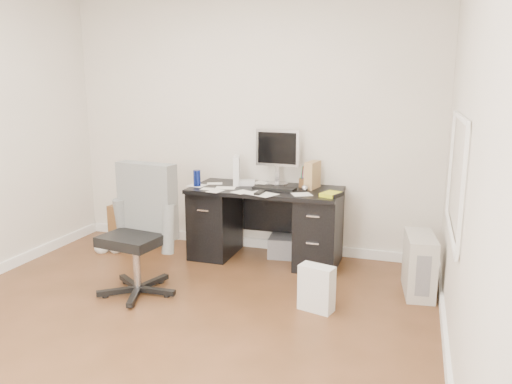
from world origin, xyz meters
TOP-DOWN VIEW (x-y plane):
  - ground at (0.00, 0.00)m, footprint 4.00×4.00m
  - room_shell at (0.03, 0.03)m, footprint 4.02×4.02m
  - desk at (0.30, 1.65)m, footprint 1.50×0.70m
  - loose_papers at (0.10, 1.60)m, footprint 1.10×0.60m
  - lcd_monitor at (0.37, 1.85)m, footprint 0.48×0.29m
  - keyboard at (0.40, 1.61)m, footprint 0.44×0.19m
  - computer_mouse at (0.71, 1.61)m, footprint 0.08×0.08m
  - travel_mug at (-0.39, 1.52)m, footprint 0.09×0.09m
  - white_binder at (-0.04, 1.75)m, footprint 0.19×0.28m
  - magazine_file at (0.75, 1.78)m, footprint 0.16×0.25m
  - pen_cup at (0.64, 1.81)m, footprint 0.09×0.09m
  - yellow_book at (0.99, 1.48)m, footprint 0.21×0.24m
  - paper_remote at (0.34, 1.37)m, footprint 0.34×0.31m
  - office_chair at (-0.50, 0.49)m, footprint 0.72×0.72m
  - pc_tower at (1.80, 1.24)m, footprint 0.29×0.54m
  - shopping_bag at (1.03, 0.64)m, footprint 0.32×0.26m
  - wicker_basket at (-1.24, 1.72)m, footprint 0.52×0.52m
  - desk_printer at (0.48, 1.80)m, footprint 0.39×0.33m

SIDE VIEW (x-z plane):
  - ground at x=0.00m, z-range 0.00..0.00m
  - desk_printer at x=0.48m, z-range 0.00..0.21m
  - shopping_bag at x=1.03m, z-range 0.00..0.37m
  - wicker_basket at x=-1.24m, z-range 0.00..0.45m
  - pc_tower at x=1.80m, z-range 0.00..0.52m
  - desk at x=0.30m, z-range 0.02..0.77m
  - office_chair at x=-0.50m, z-range 0.00..1.11m
  - loose_papers at x=0.10m, z-range 0.75..0.75m
  - paper_remote at x=0.34m, z-range 0.75..0.77m
  - keyboard at x=0.40m, z-range 0.75..0.77m
  - yellow_book at x=0.99m, z-range 0.75..0.78m
  - computer_mouse at x=0.71m, z-range 0.75..0.82m
  - travel_mug at x=-0.39m, z-range 0.75..0.92m
  - pen_cup at x=0.64m, z-range 0.75..0.96m
  - magazine_file at x=0.75m, z-range 0.75..1.02m
  - white_binder at x=-0.04m, z-range 0.75..1.04m
  - lcd_monitor at x=0.37m, z-range 0.75..1.33m
  - room_shell at x=0.03m, z-range 0.30..3.01m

